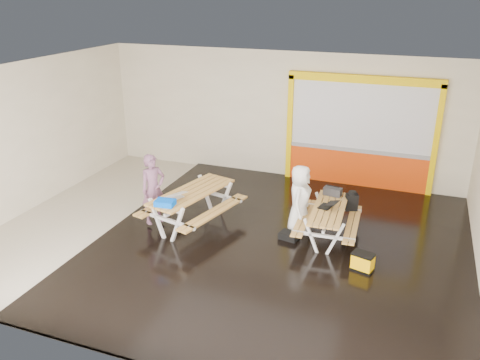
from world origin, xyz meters
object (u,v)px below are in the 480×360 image
at_px(picnic_table_right, 329,215).
at_px(fluke_bag, 363,262).
at_px(person_right, 300,200).
at_px(dark_case, 289,236).
at_px(person_left, 153,189).
at_px(picnic_table_left, 192,200).
at_px(laptop_left, 175,196).
at_px(toolbox, 333,191).
at_px(backpack, 352,201).
at_px(laptop_right, 328,205).
at_px(blue_pouch, 165,203).

bearing_deg(picnic_table_right, fluke_bag, -50.54).
xyz_separation_m(person_right, dark_case, (-0.09, -0.46, -0.66)).
xyz_separation_m(person_left, fluke_bag, (4.63, -0.32, -0.69)).
distance_m(picnic_table_left, laptop_left, 0.57).
bearing_deg(toolbox, laptop_left, -151.48).
relative_size(picnic_table_left, backpack, 5.61).
height_order(laptop_right, fluke_bag, laptop_right).
height_order(person_right, blue_pouch, person_right).
xyz_separation_m(picnic_table_left, person_right, (2.29, 0.58, 0.11)).
xyz_separation_m(laptop_left, laptop_right, (3.08, 0.97, -0.14)).
height_order(person_right, laptop_left, person_right).
bearing_deg(fluke_bag, toolbox, 117.99).
xyz_separation_m(laptop_left, backpack, (3.48, 1.63, -0.25)).
height_order(toolbox, dark_case, toolbox).
height_order(backpack, fluke_bag, backpack).
xyz_separation_m(picnic_table_right, laptop_right, (-0.03, 0.01, 0.22)).
xyz_separation_m(person_left, dark_case, (3.01, 0.40, -0.79)).
distance_m(person_left, blue_pouch, 0.86).
bearing_deg(backpack, picnic_table_right, -119.02).
bearing_deg(person_left, dark_case, -50.63).
height_order(laptop_right, blue_pouch, blue_pouch).
bearing_deg(person_right, dark_case, 166.85).
height_order(picnic_table_right, dark_case, picnic_table_right).
distance_m(person_left, laptop_right, 3.80).
relative_size(laptop_left, toolbox, 1.31).
bearing_deg(backpack, picnic_table_left, -160.98).
bearing_deg(picnic_table_left, dark_case, 3.22).
bearing_deg(blue_pouch, laptop_right, 23.46).
distance_m(blue_pouch, toolbox, 3.69).
bearing_deg(laptop_right, laptop_left, -162.55).
bearing_deg(backpack, laptop_left, -154.88).
bearing_deg(picnic_table_left, laptop_left, -107.84).
distance_m(laptop_left, fluke_bag, 4.05).
distance_m(blue_pouch, backpack, 4.05).
xyz_separation_m(laptop_right, backpack, (0.40, 0.66, -0.12)).
distance_m(backpack, fluke_bag, 1.87).
xyz_separation_m(person_right, backpack, (1.03, 0.56, -0.10)).
distance_m(toolbox, fluke_bag, 2.09).
bearing_deg(laptop_left, fluke_bag, -1.54).
xyz_separation_m(person_left, blue_pouch, (0.62, -0.59, 0.02)).
xyz_separation_m(laptop_right, fluke_bag, (0.91, -1.07, -0.57)).
bearing_deg(laptop_right, dark_case, -153.55).
distance_m(person_left, dark_case, 3.13).
bearing_deg(dark_case, backpack, 42.33).
xyz_separation_m(picnic_table_right, person_right, (-0.66, 0.11, 0.21)).
height_order(dark_case, fluke_bag, fluke_bag).
bearing_deg(laptop_left, toolbox, 28.52).
xyz_separation_m(picnic_table_left, dark_case, (2.20, 0.12, -0.54)).
xyz_separation_m(picnic_table_left, picnic_table_right, (2.95, 0.47, -0.10)).
relative_size(picnic_table_left, laptop_right, 5.70).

